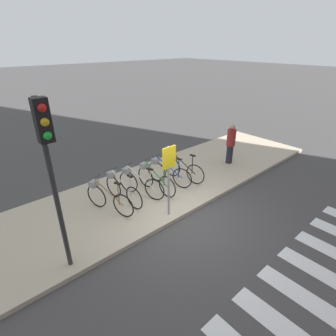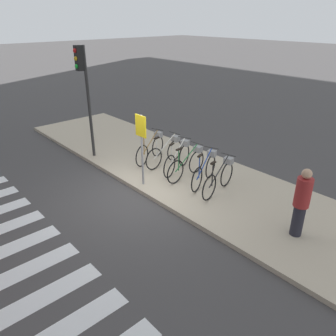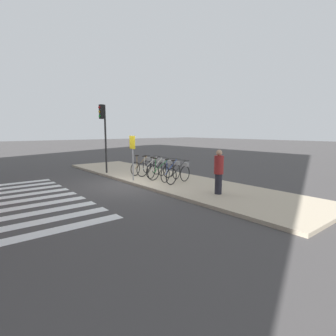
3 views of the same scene
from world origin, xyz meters
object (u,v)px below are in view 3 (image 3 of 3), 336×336
object	(u,v)px
pedestrian	(219,171)
traffic_light	(103,124)
parked_bicycle_1	(151,167)
parked_bicycle_4	(172,171)
parked_bicycle_5	(180,173)
sign_post	(133,150)
parked_bicycle_3	(163,169)
parked_bicycle_0	(142,166)
parked_bicycle_2	(158,168)

from	to	relation	value
pedestrian	traffic_light	distance (m)	7.41
parked_bicycle_1	pedestrian	world-z (taller)	pedestrian
parked_bicycle_4	parked_bicycle_5	world-z (taller)	same
parked_bicycle_5	sign_post	xyz separation A→B (m)	(-1.77, -1.33, 0.96)
parked_bicycle_3	sign_post	xyz separation A→B (m)	(-0.53, -1.33, 0.96)
traffic_light	parked_bicycle_1	bearing A→B (deg)	33.96
parked_bicycle_5	parked_bicycle_0	bearing A→B (deg)	-179.80
parked_bicycle_0	sign_post	size ratio (longest dim) A/B	0.79
parked_bicycle_2	pedestrian	distance (m)	4.27
parked_bicycle_1	parked_bicycle_4	size ratio (longest dim) A/B	1.05
parked_bicycle_1	parked_bicycle_2	size ratio (longest dim) A/B	1.05
parked_bicycle_0	parked_bicycle_1	world-z (taller)	same
parked_bicycle_4	parked_bicycle_5	xyz separation A→B (m)	(0.61, -0.07, 0.00)
parked_bicycle_1	parked_bicycle_3	size ratio (longest dim) A/B	1.00
parked_bicycle_2	parked_bicycle_4	size ratio (longest dim) A/B	1.00
parked_bicycle_3	parked_bicycle_4	distance (m)	0.63
parked_bicycle_0	parked_bicycle_4	xyz separation A→B (m)	(2.36, 0.08, 0.00)
pedestrian	traffic_light	world-z (taller)	traffic_light
parked_bicycle_1	traffic_light	bearing A→B (deg)	-146.04
parked_bicycle_0	pedestrian	size ratio (longest dim) A/B	1.01
parked_bicycle_3	pedestrian	xyz separation A→B (m)	(3.69, -0.27, 0.40)
parked_bicycle_0	traffic_light	size ratio (longest dim) A/B	0.44
parked_bicycle_0	parked_bicycle_4	bearing A→B (deg)	2.05
traffic_light	parked_bicycle_2	bearing A→B (deg)	27.28
parked_bicycle_2	sign_post	size ratio (longest dim) A/B	0.79
parked_bicycle_4	pedestrian	size ratio (longest dim) A/B	1.00
parked_bicycle_4	parked_bicycle_5	distance (m)	0.62
parked_bicycle_2	parked_bicycle_5	size ratio (longest dim) A/B	0.97
parked_bicycle_2	traffic_light	world-z (taller)	traffic_light
parked_bicycle_2	sign_post	xyz separation A→B (m)	(0.00, -1.43, 0.96)
parked_bicycle_1	pedestrian	xyz separation A→B (m)	(4.85, -0.42, 0.40)
sign_post	parked_bicycle_4	bearing A→B (deg)	50.52
traffic_light	parked_bicycle_5	bearing A→B (deg)	16.51
parked_bicycle_3	pedestrian	distance (m)	3.72
pedestrian	parked_bicycle_3	bearing A→B (deg)	175.79
parked_bicycle_3	parked_bicycle_4	size ratio (longest dim) A/B	1.05
parked_bicycle_1	parked_bicycle_5	xyz separation A→B (m)	(2.39, -0.14, 0.00)
parked_bicycle_0	parked_bicycle_1	distance (m)	0.60
pedestrian	sign_post	xyz separation A→B (m)	(-4.23, -1.06, 0.57)
parked_bicycle_3	parked_bicycle_4	world-z (taller)	same
parked_bicycle_4	sign_post	size ratio (longest dim) A/B	0.79
parked_bicycle_3	parked_bicycle_0	bearing A→B (deg)	-179.70
parked_bicycle_2	pedestrian	xyz separation A→B (m)	(4.23, -0.38, 0.40)
parked_bicycle_3	pedestrian	world-z (taller)	pedestrian
pedestrian	traffic_light	size ratio (longest dim) A/B	0.44
parked_bicycle_5	sign_post	bearing A→B (deg)	-143.09
parked_bicycle_0	traffic_light	bearing A→B (deg)	-140.77
parked_bicycle_1	parked_bicycle_2	distance (m)	0.62
traffic_light	pedestrian	bearing A→B (deg)	8.84
parked_bicycle_4	sign_post	distance (m)	2.06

